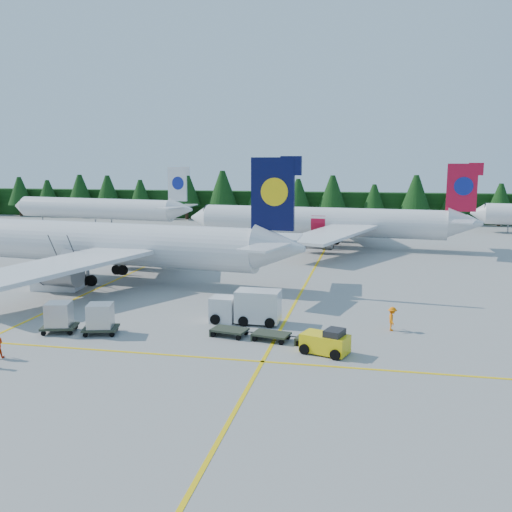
% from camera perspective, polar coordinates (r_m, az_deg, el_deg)
% --- Properties ---
extents(ground, '(320.00, 320.00, 0.00)m').
position_cam_1_polar(ground, '(43.42, -5.69, -7.28)').
color(ground, gray).
rests_on(ground, ground).
extents(taxi_stripe_a, '(0.25, 120.00, 0.01)m').
position_cam_1_polar(taxi_stripe_a, '(66.46, -12.14, -1.56)').
color(taxi_stripe_a, yellow).
rests_on(taxi_stripe_a, ground).
extents(taxi_stripe_b, '(0.25, 120.00, 0.01)m').
position_cam_1_polar(taxi_stripe_b, '(61.30, 5.27, -2.30)').
color(taxi_stripe_b, yellow).
rests_on(taxi_stripe_b, ground).
extents(taxi_stripe_cross, '(80.00, 0.25, 0.01)m').
position_cam_1_polar(taxi_stripe_cross, '(38.01, -8.40, -9.79)').
color(taxi_stripe_cross, yellow).
rests_on(taxi_stripe_cross, ground).
extents(treeline_hedge, '(220.00, 4.00, 6.00)m').
position_cam_1_polar(treeline_hedge, '(122.67, 5.72, 5.00)').
color(treeline_hedge, black).
rests_on(treeline_hedge, ground).
extents(airliner_navy, '(44.02, 36.03, 12.82)m').
position_cam_1_polar(airliner_navy, '(63.44, -16.81, 1.26)').
color(airliner_navy, silver).
rests_on(airliner_navy, ground).
extents(airliner_red, '(41.76, 34.21, 12.15)m').
position_cam_1_polar(airliner_red, '(84.20, 6.03, 3.41)').
color(airliner_red, silver).
rests_on(airliner_red, ground).
extents(airliner_far_left, '(39.00, 9.61, 11.40)m').
position_cam_1_polar(airliner_far_left, '(114.41, -16.28, 4.64)').
color(airliner_far_left, silver).
rests_on(airliner_far_left, ground).
extents(airstairs, '(4.75, 6.45, 4.09)m').
position_cam_1_polar(airstairs, '(59.62, -19.11, -2.26)').
color(airstairs, silver).
rests_on(airstairs, ground).
extents(service_truck, '(5.47, 2.12, 2.62)m').
position_cam_1_polar(service_truck, '(44.53, -1.04, -5.07)').
color(service_truck, white).
rests_on(service_truck, ground).
extents(baggage_tug, '(3.39, 2.51, 1.62)m').
position_cam_1_polar(baggage_tug, '(37.95, 7.03, -8.53)').
color(baggage_tug, yellow).
rests_on(baggage_tug, ground).
extents(dolly_train, '(9.04, 2.83, 0.15)m').
position_cam_1_polar(dolly_train, '(40.44, 1.54, -7.80)').
color(dolly_train, '#2C3225').
rests_on(dolly_train, ground).
extents(uld_pair, '(6.01, 2.69, 1.89)m').
position_cam_1_polar(uld_pair, '(43.80, -17.23, -5.78)').
color(uld_pair, '#2C3225').
rests_on(uld_pair, ground).
extents(crew_c, '(0.53, 0.76, 1.80)m').
position_cam_1_polar(crew_c, '(43.75, 13.46, -6.14)').
color(crew_c, orange).
rests_on(crew_c, ground).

